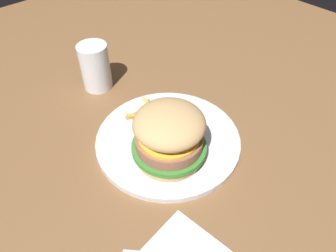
% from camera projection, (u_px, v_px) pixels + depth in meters
% --- Properties ---
extents(ground_plane, '(1.60, 1.60, 0.00)m').
position_uv_depth(ground_plane, '(154.00, 140.00, 0.60)').
color(ground_plane, brown).
extents(plate, '(0.27, 0.27, 0.01)m').
position_uv_depth(plate, '(168.00, 139.00, 0.59)').
color(plate, silver).
rests_on(plate, ground_plane).
extents(sandwich, '(0.13, 0.13, 0.10)m').
position_uv_depth(sandwich, '(169.00, 135.00, 0.52)').
color(sandwich, tan).
rests_on(sandwich, plate).
extents(fries_pile, '(0.11, 0.08, 0.01)m').
position_uv_depth(fries_pile, '(148.00, 115.00, 0.63)').
color(fries_pile, gold).
rests_on(fries_pile, plate).
extents(drink_glass, '(0.07, 0.07, 0.10)m').
position_uv_depth(drink_glass, '(96.00, 68.00, 0.69)').
color(drink_glass, silver).
rests_on(drink_glass, ground_plane).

